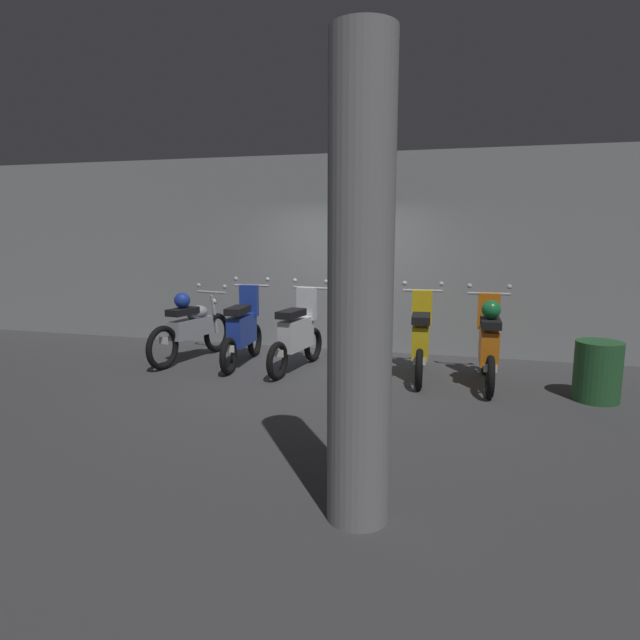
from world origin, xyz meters
name	(u,v)px	position (x,y,z in m)	size (l,w,h in m)	color
ground_plane	(323,375)	(0.00, 0.00, 0.00)	(80.00, 80.00, 0.00)	#424244
back_wall	(351,254)	(0.00, 1.84, 1.62)	(16.00, 0.30, 3.24)	gray
motorbike_slot_0	(192,327)	(-2.20, 0.35, 0.53)	(0.62, 1.93, 1.15)	black
motorbike_slot_1	(243,330)	(-1.33, 0.31, 0.53)	(0.59, 1.68, 1.29)	black
motorbike_slot_2	(298,334)	(-0.43, 0.22, 0.53)	(0.58, 1.67, 1.29)	black
motorbike_slot_3	(357,337)	(0.44, 0.20, 0.53)	(0.60, 1.93, 1.08)	black
motorbike_slot_4	(421,339)	(1.32, 0.28, 0.53)	(0.59, 1.68, 1.29)	black
motorbike_slot_5	(489,342)	(2.21, 0.11, 0.57)	(0.59, 1.68, 1.29)	black
support_pillar	(360,290)	(1.21, -3.61, 1.62)	(0.44, 0.44, 3.24)	gray
trash_bin	(598,371)	(3.44, -0.25, 0.36)	(0.53, 0.53, 0.72)	#26592D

